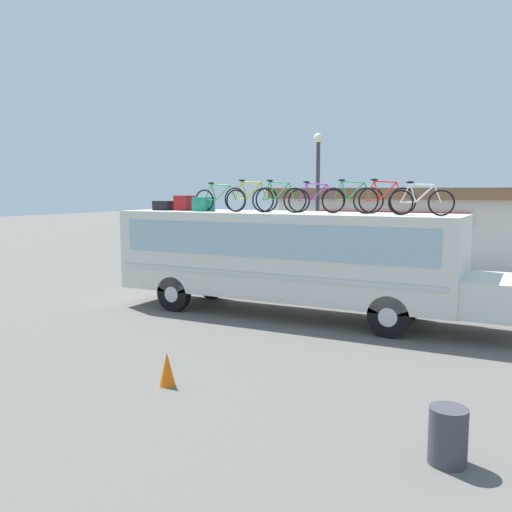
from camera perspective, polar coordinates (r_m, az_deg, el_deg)
The scene contains 16 objects.
ground_plane at distance 16.21m, azimuth 2.77°, elevation -6.07°, with size 120.00×120.00×0.00m, color #605E59.
bus at distance 15.81m, azimuth 3.60°, elevation -0.00°, with size 11.40×2.54×2.99m.
luggage_bag_1 at distance 17.72m, azimuth -9.67°, elevation 5.20°, with size 0.56×0.38×0.29m, color black.
luggage_bag_2 at distance 17.46m, azimuth -7.47°, elevation 5.50°, with size 0.48×0.50×0.47m, color maroon.
luggage_bag_3 at distance 16.82m, azimuth -5.48°, elevation 5.40°, with size 0.49×0.55×0.42m, color #1E7F66.
rooftop_bicycle_1 at distance 16.32m, azimuth -3.79°, elevation 5.92°, with size 1.75×0.44×0.87m.
rooftop_bicycle_2 at distance 16.12m, azimuth -0.59°, elevation 6.02°, with size 1.76×0.44×0.95m.
rooftop_bicycle_3 at distance 15.59m, azimuth 2.36°, elevation 5.96°, with size 1.70×0.44×0.93m.
rooftop_bicycle_4 at distance 15.48m, azimuth 6.22°, elevation 5.87°, with size 1.69×0.44×0.89m.
rooftop_bicycle_5 at distance 15.42m, azimuth 9.93°, elevation 5.87°, with size 1.79×0.44×0.94m.
rooftop_bicycle_6 at distance 14.90m, azimuth 13.17°, elevation 5.76°, with size 1.69×0.44×0.94m.
rooftop_bicycle_7 at distance 14.26m, azimuth 16.76°, elevation 5.49°, with size 1.63×0.44×0.86m.
roadside_building at distance 29.78m, azimuth 15.75°, elevation 3.28°, with size 12.17×9.10×3.74m.
trash_bin at distance 8.05m, azimuth 19.37°, elevation -17.25°, with size 0.51×0.51×0.77m, color #3F3F47.
traffic_cone at distance 10.51m, azimuth -9.25°, elevation -11.55°, with size 0.30×0.30×0.63m, color orange.
street_lamp at distance 19.82m, azimuth 6.44°, elevation 6.16°, with size 0.33×0.33×5.63m.
Camera 1 is at (6.56, -14.37, 3.61)m, focal length 38.40 mm.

